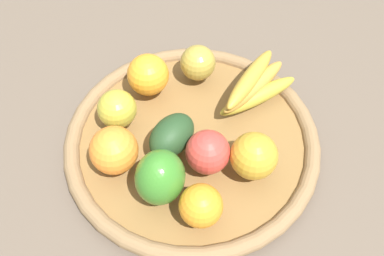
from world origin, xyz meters
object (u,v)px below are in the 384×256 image
(orange_2, at_px, (114,150))
(apple_2, at_px, (198,63))
(banana_bunch, at_px, (254,87))
(orange_1, at_px, (201,206))
(bell_pepper, at_px, (160,177))
(apple_1, at_px, (208,152))
(apple_0, at_px, (254,156))
(apple_3, at_px, (117,109))
(orange_0, at_px, (148,75))
(avocado, at_px, (172,136))

(orange_2, bearing_deg, apple_2, -50.23)
(banana_bunch, bearing_deg, orange_1, 141.11)
(bell_pepper, bearing_deg, apple_1, 149.08)
(banana_bunch, relative_size, apple_0, 2.18)
(apple_3, bearing_deg, bell_pepper, -166.46)
(apple_3, xyz_separation_m, orange_0, (0.06, -0.07, 0.00))
(bell_pepper, xyz_separation_m, banana_bunch, (0.15, -0.22, -0.02))
(apple_2, distance_m, orange_2, 0.25)
(bell_pepper, xyz_separation_m, apple_0, (0.00, -0.16, -0.01))
(apple_2, xyz_separation_m, orange_1, (-0.29, 0.08, -0.00))
(bell_pepper, bearing_deg, orange_0, -148.20)
(bell_pepper, height_order, apple_1, bell_pepper)
(apple_0, distance_m, apple_3, 0.26)
(banana_bunch, bearing_deg, bell_pepper, 124.76)
(banana_bunch, bearing_deg, orange_2, 105.11)
(bell_pepper, xyz_separation_m, apple_3, (0.17, 0.04, -0.01))
(orange_1, distance_m, avocado, 0.14)
(apple_3, bearing_deg, orange_1, -158.26)
(bell_pepper, relative_size, orange_0, 1.23)
(orange_0, bearing_deg, apple_1, -163.93)
(apple_2, height_order, orange_2, orange_2)
(avocado, bearing_deg, orange_2, 94.67)
(bell_pepper, height_order, orange_0, bell_pepper)
(bell_pepper, bearing_deg, apple_0, 130.12)
(apple_2, height_order, orange_0, orange_0)
(avocado, bearing_deg, apple_2, -31.20)
(apple_1, height_order, avocado, apple_1)
(apple_2, distance_m, orange_0, 0.10)
(orange_2, distance_m, banana_bunch, 0.29)
(apple_3, relative_size, avocado, 0.75)
(banana_bunch, xyz_separation_m, avocado, (-0.07, 0.18, 0.00))
(orange_0, bearing_deg, apple_2, -84.97)
(orange_1, bearing_deg, orange_2, 39.49)
(apple_0, xyz_separation_m, orange_0, (0.23, 0.13, -0.00))
(apple_0, xyz_separation_m, apple_3, (0.16, 0.20, -0.00))
(apple_0, relative_size, avocado, 0.84)
(orange_2, bearing_deg, avocado, -85.33)
(orange_0, bearing_deg, orange_1, -176.43)
(orange_2, bearing_deg, apple_1, -106.73)
(apple_3, bearing_deg, banana_bunch, -93.32)
(apple_2, distance_m, banana_bunch, 0.12)
(bell_pepper, bearing_deg, avocado, -165.85)
(apple_2, distance_m, avocado, 0.18)
(apple_3, bearing_deg, apple_0, -129.73)
(orange_2, xyz_separation_m, apple_3, (0.09, -0.02, -0.01))
(apple_2, relative_size, bell_pepper, 0.71)
(apple_2, xyz_separation_m, banana_bunch, (-0.09, -0.08, -0.00))
(apple_0, height_order, avocado, apple_0)
(apple_2, xyz_separation_m, orange_0, (-0.01, 0.10, 0.00))
(orange_2, xyz_separation_m, apple_0, (-0.07, -0.22, -0.00))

